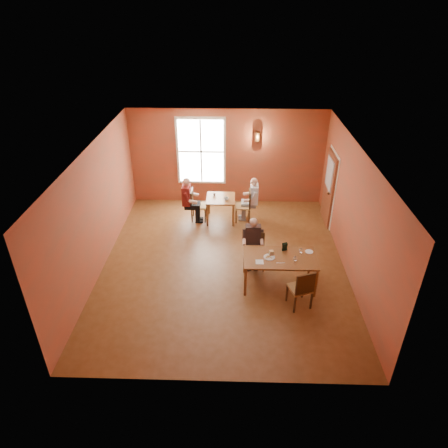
{
  "coord_description": "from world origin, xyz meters",
  "views": [
    {
      "loc": [
        0.25,
        -8.16,
        5.97
      ],
      "look_at": [
        0.0,
        0.2,
        1.05
      ],
      "focal_mm": 32.0,
      "sensor_mm": 36.0,
      "label": 1
    }
  ],
  "objects_px": {
    "diner_main": "(257,247)",
    "chair_diner_maroon": "(199,205)",
    "chair_empty": "(300,287)",
    "diner_white": "(244,201)",
    "chair_diner_main": "(256,252)",
    "main_table": "(279,271)",
    "chair_diner_white": "(243,206)",
    "diner_maroon": "(198,199)",
    "second_table": "(221,209)"
  },
  "relations": [
    {
      "from": "chair_diner_main",
      "to": "chair_diner_white",
      "type": "xyz_separation_m",
      "value": [
        -0.3,
        2.35,
        0.04
      ]
    },
    {
      "from": "chair_empty",
      "to": "chair_diner_white",
      "type": "height_order",
      "value": "chair_empty"
    },
    {
      "from": "diner_main",
      "to": "chair_diner_maroon",
      "type": "height_order",
      "value": "diner_main"
    },
    {
      "from": "chair_diner_main",
      "to": "diner_white",
      "type": "height_order",
      "value": "diner_white"
    },
    {
      "from": "diner_main",
      "to": "diner_white",
      "type": "relative_size",
      "value": 0.95
    },
    {
      "from": "main_table",
      "to": "diner_white",
      "type": "height_order",
      "value": "diner_white"
    },
    {
      "from": "main_table",
      "to": "chair_empty",
      "type": "xyz_separation_m",
      "value": [
        0.38,
        -0.71,
        0.1
      ]
    },
    {
      "from": "main_table",
      "to": "chair_diner_maroon",
      "type": "xyz_separation_m",
      "value": [
        -2.1,
        3.0,
        0.1
      ]
    },
    {
      "from": "diner_white",
      "to": "chair_diner_maroon",
      "type": "bearing_deg",
      "value": 90.0
    },
    {
      "from": "chair_empty",
      "to": "chair_diner_main",
      "type": "bearing_deg",
      "value": 103.51
    },
    {
      "from": "chair_diner_white",
      "to": "diner_main",
      "type": "bearing_deg",
      "value": -172.75
    },
    {
      "from": "second_table",
      "to": "chair_diner_maroon",
      "type": "relative_size",
      "value": 0.85
    },
    {
      "from": "diner_white",
      "to": "diner_main",
      "type": "bearing_deg",
      "value": -173.46
    },
    {
      "from": "main_table",
      "to": "chair_diner_white",
      "type": "xyz_separation_m",
      "value": [
        -0.8,
        3.0,
        0.1
      ]
    },
    {
      "from": "chair_diner_white",
      "to": "diner_maroon",
      "type": "xyz_separation_m",
      "value": [
        -1.33,
        0.0,
        0.18
      ]
    },
    {
      "from": "chair_diner_white",
      "to": "main_table",
      "type": "bearing_deg",
      "value": -165.03
    },
    {
      "from": "chair_diner_maroon",
      "to": "main_table",
      "type": "bearing_deg",
      "value": 35.01
    },
    {
      "from": "diner_white",
      "to": "diner_maroon",
      "type": "distance_m",
      "value": 1.36
    },
    {
      "from": "diner_white",
      "to": "chair_empty",
      "type": "bearing_deg",
      "value": -162.75
    },
    {
      "from": "diner_white",
      "to": "diner_maroon",
      "type": "bearing_deg",
      "value": 90.0
    },
    {
      "from": "main_table",
      "to": "chair_diner_white",
      "type": "relative_size",
      "value": 1.69
    },
    {
      "from": "chair_diner_main",
      "to": "chair_empty",
      "type": "xyz_separation_m",
      "value": [
        0.88,
        -1.36,
        0.04
      ]
    },
    {
      "from": "main_table",
      "to": "second_table",
      "type": "distance_m",
      "value": 3.34
    },
    {
      "from": "chair_empty",
      "to": "diner_main",
      "type": "bearing_deg",
      "value": 104.1
    },
    {
      "from": "diner_main",
      "to": "chair_diner_maroon",
      "type": "xyz_separation_m",
      "value": [
        -1.6,
        2.38,
        -0.12
      ]
    },
    {
      "from": "diner_maroon",
      "to": "chair_diner_maroon",
      "type": "bearing_deg",
      "value": 90.0
    },
    {
      "from": "chair_diner_main",
      "to": "diner_main",
      "type": "bearing_deg",
      "value": 90.0
    },
    {
      "from": "diner_maroon",
      "to": "main_table",
      "type": "bearing_deg",
      "value": 35.39
    },
    {
      "from": "diner_main",
      "to": "chair_diner_maroon",
      "type": "distance_m",
      "value": 2.87
    },
    {
      "from": "chair_empty",
      "to": "diner_white",
      "type": "xyz_separation_m",
      "value": [
        -1.15,
        3.71,
        0.16
      ]
    },
    {
      "from": "chair_diner_white",
      "to": "diner_white",
      "type": "relative_size",
      "value": 0.76
    },
    {
      "from": "chair_diner_white",
      "to": "diner_maroon",
      "type": "distance_m",
      "value": 1.34
    },
    {
      "from": "diner_white",
      "to": "chair_diner_maroon",
      "type": "xyz_separation_m",
      "value": [
        -1.33,
        0.0,
        -0.16
      ]
    },
    {
      "from": "chair_empty",
      "to": "diner_white",
      "type": "height_order",
      "value": "diner_white"
    },
    {
      "from": "diner_main",
      "to": "diner_white",
      "type": "height_order",
      "value": "diner_white"
    },
    {
      "from": "chair_diner_main",
      "to": "diner_white",
      "type": "bearing_deg",
      "value": -83.38
    },
    {
      "from": "chair_empty",
      "to": "diner_white",
      "type": "relative_size",
      "value": 0.76
    },
    {
      "from": "chair_diner_white",
      "to": "chair_diner_maroon",
      "type": "height_order",
      "value": "same"
    },
    {
      "from": "chair_diner_main",
      "to": "diner_white",
      "type": "relative_size",
      "value": 0.7
    },
    {
      "from": "chair_diner_main",
      "to": "second_table",
      "type": "relative_size",
      "value": 1.08
    },
    {
      "from": "chair_empty",
      "to": "chair_diner_maroon",
      "type": "relative_size",
      "value": 1.0
    },
    {
      "from": "chair_diner_white",
      "to": "diner_maroon",
      "type": "relative_size",
      "value": 0.72
    },
    {
      "from": "chair_empty",
      "to": "second_table",
      "type": "distance_m",
      "value": 4.14
    },
    {
      "from": "diner_main",
      "to": "chair_diner_maroon",
      "type": "bearing_deg",
      "value": -56.07
    },
    {
      "from": "chair_empty",
      "to": "second_table",
      "type": "bearing_deg",
      "value": 96.85
    },
    {
      "from": "chair_empty",
      "to": "diner_white",
      "type": "bearing_deg",
      "value": 87.82
    },
    {
      "from": "chair_diner_main",
      "to": "diner_main",
      "type": "xyz_separation_m",
      "value": [
        0.0,
        -0.03,
        0.16
      ]
    },
    {
      "from": "chair_diner_white",
      "to": "second_table",
      "type": "bearing_deg",
      "value": 90.0
    },
    {
      "from": "second_table",
      "to": "diner_maroon",
      "type": "bearing_deg",
      "value": 180.0
    },
    {
      "from": "diner_white",
      "to": "chair_diner_main",
      "type": "bearing_deg",
      "value": -173.38
    }
  ]
}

